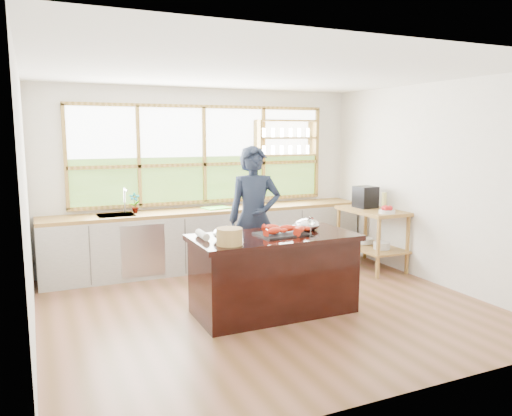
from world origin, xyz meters
TOP-DOWN VIEW (x-y plane):
  - ground_plane at (0.00, 0.00)m, footprint 5.00×5.00m
  - room_shell at (0.02, 0.51)m, footprint 5.02×4.52m
  - back_counter at (-0.02, 1.94)m, footprint 4.90×0.63m
  - right_shelf_unit at (2.19, 0.89)m, footprint 0.62×1.10m
  - island at (0.00, -0.20)m, footprint 1.85×0.90m
  - cook at (0.15, 0.67)m, footprint 0.78×0.62m
  - potted_plant at (-1.13, 2.00)m, footprint 0.17×0.12m
  - cutting_board at (0.09, 1.94)m, footprint 0.46×0.38m
  - espresso_machine at (2.19, 1.08)m, footprint 0.29×0.31m
  - wine_bottle at (2.24, 0.70)m, footprint 0.08×0.08m
  - fruit_bowl at (2.14, 0.50)m, footprint 0.23×0.23m
  - slate_board at (0.09, -0.21)m, footprint 0.58×0.44m
  - lobster_pile at (0.12, -0.21)m, footprint 0.52×0.44m
  - mixing_bowl_left at (-0.56, -0.21)m, footprint 0.32×0.32m
  - mixing_bowl_right at (0.50, -0.08)m, footprint 0.29×0.29m
  - wine_glass at (0.34, -0.43)m, footprint 0.08×0.08m
  - wicker_basket at (-0.63, -0.45)m, footprint 0.27×0.27m
  - parchment_roll at (-0.79, -0.04)m, footprint 0.09×0.30m

SIDE VIEW (x-z plane):
  - ground_plane at x=0.00m, z-range 0.00..0.00m
  - island at x=0.00m, z-range 0.00..0.90m
  - back_counter at x=-0.02m, z-range 0.00..0.90m
  - right_shelf_unit at x=2.19m, z-range 0.15..1.05m
  - cutting_board at x=0.09m, z-range 0.90..0.91m
  - slate_board at x=0.09m, z-range 0.90..0.92m
  - cook at x=0.15m, z-range 0.00..1.87m
  - parchment_roll at x=-0.79m, z-range 0.90..0.98m
  - fruit_bowl at x=2.14m, z-range 0.89..1.00m
  - lobster_pile at x=0.12m, z-range 0.92..1.00m
  - mixing_bowl_right at x=0.50m, z-range 0.89..1.03m
  - mixing_bowl_left at x=-0.56m, z-range 0.89..1.05m
  - wicker_basket at x=-0.63m, z-range 0.90..1.07m
  - wine_bottle at x=2.24m, z-range 0.90..1.17m
  - potted_plant at x=-1.13m, z-range 0.90..1.19m
  - wine_glass at x=0.34m, z-range 0.95..1.17m
  - espresso_machine at x=2.19m, z-range 0.90..1.23m
  - room_shell at x=0.02m, z-range 0.40..3.11m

